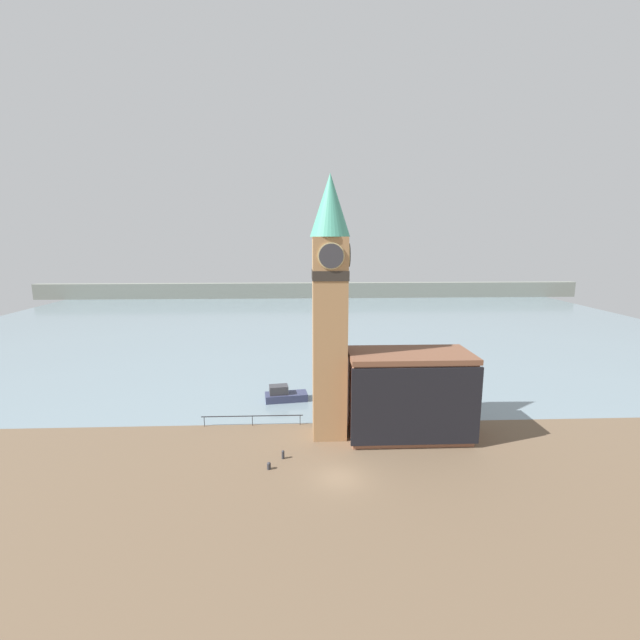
# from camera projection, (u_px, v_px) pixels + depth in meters

# --- Properties ---
(ground_plane) EXTENTS (160.00, 160.00, 0.00)m
(ground_plane) POSITION_uv_depth(u_px,v_px,m) (339.00, 478.00, 34.89)
(ground_plane) COLOR brown
(water) EXTENTS (160.00, 120.00, 0.00)m
(water) POSITION_uv_depth(u_px,v_px,m) (314.00, 319.00, 104.21)
(water) COLOR gray
(water) RESTS_ON ground_plane
(far_shoreline) EXTENTS (180.00, 3.00, 5.00)m
(far_shoreline) POSITION_uv_depth(u_px,v_px,m) (311.00, 290.00, 143.03)
(far_shoreline) COLOR gray
(far_shoreline) RESTS_ON water
(pier_railing) EXTENTS (10.56, 0.08, 1.09)m
(pier_railing) POSITION_uv_depth(u_px,v_px,m) (252.00, 417.00, 44.53)
(pier_railing) COLOR #232328
(pier_railing) RESTS_ON ground_plane
(clock_tower) EXTENTS (3.69, 3.69, 25.02)m
(clock_tower) POSITION_uv_depth(u_px,v_px,m) (330.00, 303.00, 40.21)
(clock_tower) COLOR #9E754C
(clock_tower) RESTS_ON ground_plane
(pier_building) EXTENTS (11.93, 6.09, 8.49)m
(pier_building) POSITION_uv_depth(u_px,v_px,m) (409.00, 395.00, 41.64)
(pier_building) COLOR #935B42
(pier_building) RESTS_ON ground_plane
(boat_near) EXTENTS (5.26, 2.77, 1.93)m
(boat_near) POSITION_uv_depth(u_px,v_px,m) (284.00, 395.00, 51.56)
(boat_near) COLOR #333856
(boat_near) RESTS_ON water
(mooring_bollard_near) EXTENTS (0.27, 0.27, 0.78)m
(mooring_bollard_near) POSITION_uv_depth(u_px,v_px,m) (283.00, 454.00, 37.87)
(mooring_bollard_near) COLOR #2D2D33
(mooring_bollard_near) RESTS_ON ground_plane
(mooring_bollard_far) EXTENTS (0.34, 0.34, 0.64)m
(mooring_bollard_far) POSITION_uv_depth(u_px,v_px,m) (269.00, 465.00, 36.13)
(mooring_bollard_far) COLOR #2D2D33
(mooring_bollard_far) RESTS_ON ground_plane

